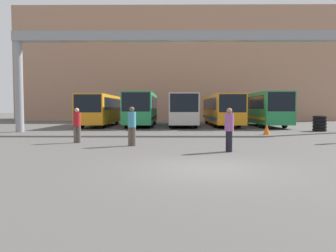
{
  "coord_description": "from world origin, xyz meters",
  "views": [
    {
      "loc": [
        -1.09,
        -9.63,
        1.82
      ],
      "look_at": [
        -1.33,
        17.3,
        0.3
      ],
      "focal_mm": 35.0,
      "sensor_mm": 36.0,
      "label": 1
    }
  ],
  "objects_px": {
    "bus_slot_0": "(101,108)",
    "pedestrian_far_center": "(132,125)",
    "bus_slot_4": "(264,107)",
    "pedestrian_near_center": "(77,124)",
    "bus_slot_3": "(221,108)",
    "traffic_cone": "(267,129)",
    "bus_slot_2": "(182,108)",
    "bus_slot_1": "(142,107)",
    "tire_stack": "(320,123)",
    "pedestrian_mid_right": "(229,129)"
  },
  "relations": [
    {
      "from": "pedestrian_far_center",
      "to": "tire_stack",
      "type": "bearing_deg",
      "value": 49.94
    },
    {
      "from": "bus_slot_4",
      "to": "tire_stack",
      "type": "bearing_deg",
      "value": -70.86
    },
    {
      "from": "pedestrian_far_center",
      "to": "pedestrian_mid_right",
      "type": "bearing_deg",
      "value": -12.1
    },
    {
      "from": "bus_slot_2",
      "to": "pedestrian_far_center",
      "type": "distance_m",
      "value": 17.14
    },
    {
      "from": "bus_slot_0",
      "to": "tire_stack",
      "type": "bearing_deg",
      "value": -20.3
    },
    {
      "from": "bus_slot_2",
      "to": "tire_stack",
      "type": "xyz_separation_m",
      "value": [
        10.34,
        -7.13,
        -1.17
      ]
    },
    {
      "from": "bus_slot_0",
      "to": "pedestrian_far_center",
      "type": "distance_m",
      "value": 17.28
    },
    {
      "from": "bus_slot_0",
      "to": "pedestrian_far_center",
      "type": "height_order",
      "value": "bus_slot_0"
    },
    {
      "from": "bus_slot_1",
      "to": "pedestrian_mid_right",
      "type": "height_order",
      "value": "bus_slot_1"
    },
    {
      "from": "bus_slot_3",
      "to": "bus_slot_4",
      "type": "relative_size",
      "value": 1.22
    },
    {
      "from": "bus_slot_2",
      "to": "bus_slot_1",
      "type": "bearing_deg",
      "value": 178.71
    },
    {
      "from": "bus_slot_1",
      "to": "traffic_cone",
      "type": "distance_m",
      "value": 14.08
    },
    {
      "from": "bus_slot_1",
      "to": "pedestrian_mid_right",
      "type": "relative_size",
      "value": 6.11
    },
    {
      "from": "pedestrian_near_center",
      "to": "traffic_cone",
      "type": "relative_size",
      "value": 2.46
    },
    {
      "from": "bus_slot_2",
      "to": "pedestrian_near_center",
      "type": "xyz_separation_m",
      "value": [
        -5.94,
        -15.52,
        -0.82
      ]
    },
    {
      "from": "bus_slot_2",
      "to": "pedestrian_mid_right",
      "type": "distance_m",
      "value": 18.98
    },
    {
      "from": "pedestrian_mid_right",
      "to": "pedestrian_near_center",
      "type": "relative_size",
      "value": 1.0
    },
    {
      "from": "bus_slot_4",
      "to": "traffic_cone",
      "type": "relative_size",
      "value": 14.03
    },
    {
      "from": "bus_slot_4",
      "to": "bus_slot_3",
      "type": "bearing_deg",
      "value": 164.17
    },
    {
      "from": "bus_slot_2",
      "to": "traffic_cone",
      "type": "distance_m",
      "value": 11.74
    },
    {
      "from": "tire_stack",
      "to": "traffic_cone",
      "type": "bearing_deg",
      "value": -147.15
    },
    {
      "from": "bus_slot_1",
      "to": "traffic_cone",
      "type": "xyz_separation_m",
      "value": [
        9.33,
        -10.45,
        -1.46
      ]
    },
    {
      "from": "bus_slot_4",
      "to": "pedestrian_near_center",
      "type": "height_order",
      "value": "bus_slot_4"
    },
    {
      "from": "bus_slot_3",
      "to": "traffic_cone",
      "type": "distance_m",
      "value": 11.36
    },
    {
      "from": "traffic_cone",
      "to": "tire_stack",
      "type": "height_order",
      "value": "tire_stack"
    },
    {
      "from": "bus_slot_4",
      "to": "pedestrian_near_center",
      "type": "xyz_separation_m",
      "value": [
        -13.91,
        -15.23,
        -0.89
      ]
    },
    {
      "from": "bus_slot_0",
      "to": "bus_slot_4",
      "type": "height_order",
      "value": "bus_slot_4"
    },
    {
      "from": "traffic_cone",
      "to": "tire_stack",
      "type": "xyz_separation_m",
      "value": [
        5.0,
        3.23,
        0.23
      ]
    },
    {
      "from": "bus_slot_3",
      "to": "bus_slot_2",
      "type": "bearing_deg",
      "value": -168.19
    },
    {
      "from": "bus_slot_1",
      "to": "bus_slot_2",
      "type": "bearing_deg",
      "value": -1.29
    },
    {
      "from": "bus_slot_2",
      "to": "bus_slot_4",
      "type": "height_order",
      "value": "bus_slot_4"
    },
    {
      "from": "bus_slot_0",
      "to": "pedestrian_mid_right",
      "type": "relative_size",
      "value": 5.62
    },
    {
      "from": "bus_slot_2",
      "to": "bus_slot_4",
      "type": "distance_m",
      "value": 7.98
    },
    {
      "from": "pedestrian_mid_right",
      "to": "pedestrian_near_center",
      "type": "bearing_deg",
      "value": 49.7
    },
    {
      "from": "bus_slot_1",
      "to": "traffic_cone",
      "type": "bearing_deg",
      "value": -48.23
    },
    {
      "from": "bus_slot_2",
      "to": "pedestrian_mid_right",
      "type": "bearing_deg",
      "value": -86.07
    },
    {
      "from": "bus_slot_2",
      "to": "traffic_cone",
      "type": "relative_size",
      "value": 14.84
    },
    {
      "from": "bus_slot_1",
      "to": "pedestrian_far_center",
      "type": "distance_m",
      "value": 17.01
    },
    {
      "from": "pedestrian_far_center",
      "to": "traffic_cone",
      "type": "distance_m",
      "value": 10.55
    },
    {
      "from": "bus_slot_3",
      "to": "pedestrian_near_center",
      "type": "relative_size",
      "value": 6.95
    },
    {
      "from": "pedestrian_far_center",
      "to": "pedestrian_mid_right",
      "type": "relative_size",
      "value": 1.03
    },
    {
      "from": "bus_slot_3",
      "to": "pedestrian_far_center",
      "type": "height_order",
      "value": "bus_slot_3"
    },
    {
      "from": "pedestrian_mid_right",
      "to": "pedestrian_far_center",
      "type": "bearing_deg",
      "value": 49.0
    },
    {
      "from": "bus_slot_2",
      "to": "bus_slot_3",
      "type": "relative_size",
      "value": 0.87
    },
    {
      "from": "bus_slot_1",
      "to": "bus_slot_4",
      "type": "bearing_deg",
      "value": -1.85
    },
    {
      "from": "bus_slot_1",
      "to": "traffic_cone",
      "type": "height_order",
      "value": "bus_slot_1"
    },
    {
      "from": "bus_slot_2",
      "to": "tire_stack",
      "type": "bearing_deg",
      "value": -34.57
    },
    {
      "from": "bus_slot_0",
      "to": "bus_slot_4",
      "type": "xyz_separation_m",
      "value": [
        15.95,
        0.05,
        0.11
      ]
    },
    {
      "from": "pedestrian_near_center",
      "to": "bus_slot_0",
      "type": "bearing_deg",
      "value": 96.18
    },
    {
      "from": "pedestrian_far_center",
      "to": "tire_stack",
      "type": "relative_size",
      "value": 1.55
    }
  ]
}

